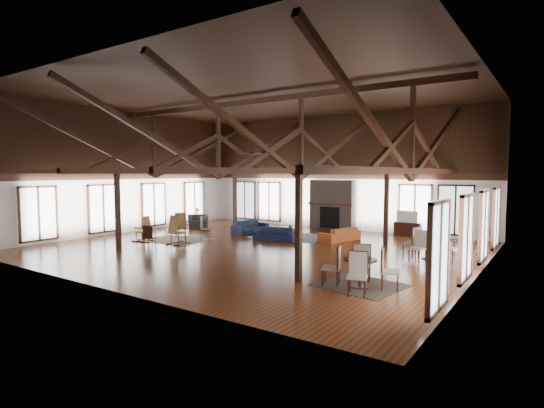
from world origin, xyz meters
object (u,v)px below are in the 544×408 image
Objects in this scene: sofa_orange at (340,234)px; tv_console at (408,229)px; cafe_table_near at (360,268)px; armchair at (198,221)px; cafe_table_far at (430,244)px; sofa_navy_front at (275,234)px; coffee_table at (288,229)px; sofa_navy_left at (250,227)px.

tv_console is at bearing 163.22° from sofa_orange.
armchair is at bearing 152.27° from cafe_table_near.
sofa_orange is 1.64× the size of tv_console.
cafe_table_far is at bearing 83.39° from cafe_table_near.
sofa_navy_front is 0.93× the size of cafe_table_far.
sofa_navy_front is 5.89m from armchair.
coffee_table is 1.02× the size of armchair.
sofa_navy_left reaches higher than sofa_navy_front.
cafe_table_far reaches higher than tv_console.
coffee_table is 9.00m from cafe_table_near.
sofa_orange is 7.55m from cafe_table_near.
coffee_table is at bearing 134.14° from cafe_table_near.
tv_console is at bearing 33.61° from sofa_navy_front.
coffee_table is at bearing -45.32° from armchair.
cafe_table_far is at bearing -94.96° from sofa_navy_left.
sofa_navy_front is at bearing -57.80° from armchair.
tv_console is at bearing 99.80° from cafe_table_near.
sofa_navy_front is at bearing -46.66° from sofa_orange.
cafe_table_near reaches higher than armchair.
coffee_table is at bearing 81.39° from sofa_navy_front.
cafe_table_near is (6.17, -5.19, 0.25)m from sofa_navy_front.
cafe_table_far is at bearing -12.66° from coffee_table.
cafe_table_near is (3.69, -6.58, 0.23)m from sofa_orange.
sofa_orange is at bearing -83.18° from sofa_navy_left.
coffee_table is 5.69m from armchair.
cafe_table_near is at bearing -44.93° from coffee_table.
armchair reaches higher than sofa_navy_front.
sofa_orange is 1.01× the size of cafe_table_far.
cafe_table_near reaches higher than cafe_table_far.
sofa_navy_front is at bearing -133.48° from tv_console.
tv_console reaches higher than sofa_navy_front.
armchair reaches higher than tv_console.
sofa_navy_left is 3.45m from armchair.
armchair is at bearing 97.97° from sofa_navy_left.
tv_console is (-1.71, 9.89, -0.21)m from cafe_table_near.
armchair is (-5.79, 1.10, 0.08)m from sofa_navy_front.
sofa_navy_front is at bearing 139.95° from cafe_table_near.
sofa_navy_front is 2.84m from sofa_orange.
armchair is at bearing -177.34° from coffee_table.
cafe_table_far reaches higher than coffee_table.
sofa_navy_front is 0.93× the size of sofa_orange.
sofa_navy_front is 1.74× the size of armchair.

